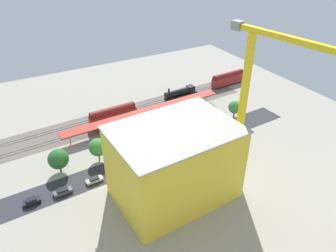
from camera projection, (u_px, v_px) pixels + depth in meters
name	position (u px, v px, depth m)	size (l,w,h in m)	color
ground_plane	(156.00, 144.00, 101.99)	(153.09, 153.09, 0.00)	#9E998C
rail_bed	(129.00, 114.00, 118.42)	(95.68, 14.28, 0.01)	#665E54
street_asphalt	(164.00, 152.00, 98.36)	(95.68, 9.00, 0.01)	#2D2D33
track_rails	(129.00, 114.00, 118.32)	(95.59, 12.05, 0.12)	#9E9EA8
platform_canopy_near	(145.00, 111.00, 112.09)	(60.56, 7.13, 4.18)	#A82D23
locomotive	(181.00, 93.00, 130.12)	(14.96, 3.34, 5.05)	black
passenger_coach	(228.00, 78.00, 139.45)	(16.27, 3.66, 5.89)	black
freight_coach_far	(113.00, 115.00, 111.34)	(17.10, 3.83, 6.36)	black
parked_car_0	(209.00, 142.00, 101.81)	(4.68, 1.97, 1.61)	black
parked_car_1	(190.00, 148.00, 98.88)	(4.80, 1.78, 1.74)	black
parked_car_2	(167.00, 156.00, 94.98)	(4.71, 1.97, 1.76)	black
parked_car_3	(145.00, 163.00, 92.22)	(4.73, 2.30, 1.81)	black
parked_car_4	(121.00, 173.00, 88.72)	(4.02, 1.72, 1.72)	black
parked_car_5	(94.00, 180.00, 86.17)	(4.56, 1.88, 1.53)	black
parked_car_6	(63.00, 192.00, 82.26)	(4.78, 2.05, 1.64)	black
parked_car_7	(32.00, 201.00, 79.18)	(4.18, 1.88, 1.79)	black
construction_building	(174.00, 164.00, 77.53)	(28.46, 20.21, 19.55)	yellow
construction_roof_slab	(175.00, 130.00, 72.30)	(29.06, 20.81, 0.40)	#ADA89E
tower_crane	(252.00, 98.00, 75.24)	(5.90, 29.19, 41.14)	gray
box_truck_0	(124.00, 161.00, 91.33)	(9.93, 2.52, 3.67)	black
street_tree_0	(205.00, 118.00, 106.74)	(5.26, 5.26, 7.44)	brown
street_tree_1	(98.00, 147.00, 92.17)	(5.31, 5.31, 7.44)	brown
street_tree_2	(58.00, 159.00, 87.80)	(5.74, 5.74, 7.41)	brown
street_tree_3	(235.00, 107.00, 112.51)	(4.60, 4.60, 7.41)	brown
traffic_light	(131.00, 161.00, 87.19)	(0.50, 0.36, 6.89)	#333333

